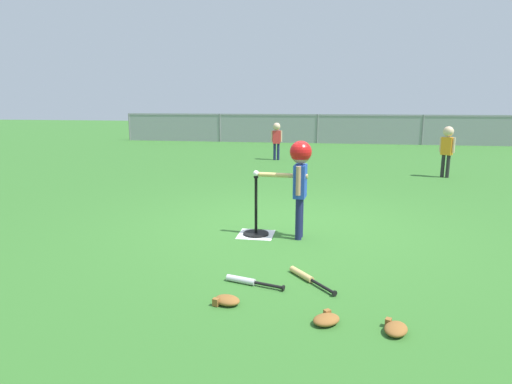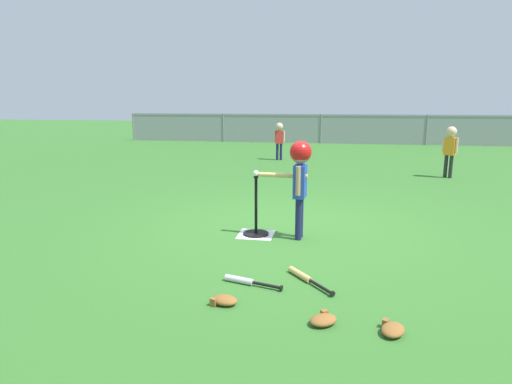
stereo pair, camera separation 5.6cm
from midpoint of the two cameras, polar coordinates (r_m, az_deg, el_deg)
ground_plane at (r=5.80m, az=4.16°, el=-4.62°), size 60.00×60.00×0.00m
home_plate at (r=5.46m, az=-0.30°, el=-5.62°), size 0.44×0.44×0.01m
batting_tee at (r=5.42m, az=-0.30°, el=-4.41°), size 0.32×0.32×0.75m
baseball_on_tee at (r=5.28m, az=-0.30°, el=2.48°), size 0.07×0.07×0.07m
batter_child at (r=5.16m, az=5.50°, el=2.96°), size 0.64×0.34×1.19m
fielder_deep_center at (r=12.33m, az=2.61°, el=7.39°), size 0.31×0.21×1.06m
fielder_deep_right at (r=10.31m, az=23.83°, el=5.74°), size 0.28×0.24×1.12m
spare_bat_silver at (r=4.04m, az=-1.63°, el=-11.68°), size 0.56×0.20×0.06m
spare_bat_wood at (r=4.15m, az=6.22°, el=-11.08°), size 0.46×0.54×0.06m
glove_by_plate at (r=3.68m, az=-4.34°, el=-14.09°), size 0.26×0.21×0.07m
glove_near_bats at (r=3.42m, az=17.51°, el=-16.85°), size 0.23×0.26×0.07m
glove_tossed_aside at (r=3.43m, az=8.81°, el=-16.31°), size 0.27×0.26×0.07m
outfield_fence at (r=17.52m, az=8.04°, el=8.42°), size 16.06×0.06×1.15m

